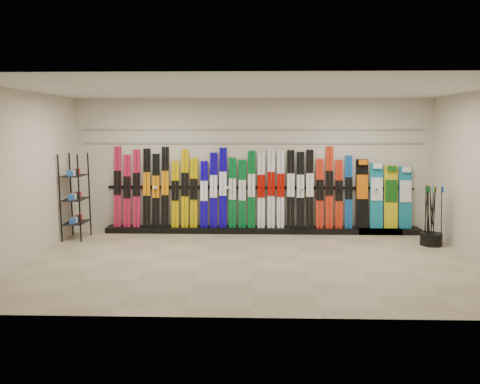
{
  "coord_description": "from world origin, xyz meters",
  "views": [
    {
      "loc": [
        0.01,
        -8.06,
        2.35
      ],
      "look_at": [
        -0.24,
        1.0,
        1.1
      ],
      "focal_mm": 35.0,
      "sensor_mm": 36.0,
      "label": 1
    }
  ],
  "objects": [
    {
      "name": "slatwall_rail_1",
      "position": [
        0.0,
        2.48,
        2.3
      ],
      "size": [
        7.6,
        0.02,
        0.03
      ],
      "primitive_type": "cube",
      "color": "gray",
      "rests_on": "back_wall"
    },
    {
      "name": "accessory_rack",
      "position": [
        -3.75,
        1.6,
        0.91
      ],
      "size": [
        0.4,
        0.6,
        1.81
      ],
      "primitive_type": "cube",
      "color": "black",
      "rests_on": "floor"
    },
    {
      "name": "ceiling",
      "position": [
        0.0,
        0.0,
        3.0
      ],
      "size": [
        8.0,
        8.0,
        0.0
      ],
      "primitive_type": "plane",
      "rotation": [
        3.14,
        0.0,
        0.0
      ],
      "color": "silver",
      "rests_on": "back_wall"
    },
    {
      "name": "ski_rack_base",
      "position": [
        0.22,
        2.28,
        0.06
      ],
      "size": [
        8.0,
        0.4,
        0.12
      ],
      "primitive_type": "cube",
      "color": "black",
      "rests_on": "floor"
    },
    {
      "name": "left_wall",
      "position": [
        -4.0,
        0.0,
        1.5
      ],
      "size": [
        0.0,
        5.0,
        5.0
      ],
      "primitive_type": "plane",
      "rotation": [
        1.57,
        0.0,
        1.57
      ],
      "color": "beige",
      "rests_on": "floor"
    },
    {
      "name": "snowboards",
      "position": [
        2.92,
        2.35,
        0.84
      ],
      "size": [
        1.24,
        0.24,
        1.53
      ],
      "color": "black",
      "rests_on": "ski_rack_base"
    },
    {
      "name": "floor",
      "position": [
        0.0,
        0.0,
        0.0
      ],
      "size": [
        8.0,
        8.0,
        0.0
      ],
      "primitive_type": "plane",
      "color": "tan",
      "rests_on": "ground"
    },
    {
      "name": "skis",
      "position": [
        -0.46,
        2.35,
        0.96
      ],
      "size": [
        5.38,
        0.27,
        1.82
      ],
      "color": "#AF1638",
      "rests_on": "ski_rack_base"
    },
    {
      "name": "pole_bin",
      "position": [
        3.6,
        1.23,
        0.12
      ],
      "size": [
        0.42,
        0.42,
        0.25
      ],
      "primitive_type": "cylinder",
      "color": "black",
      "rests_on": "floor"
    },
    {
      "name": "slatwall_rail_0",
      "position": [
        0.0,
        2.48,
        2.0
      ],
      "size": [
        7.6,
        0.02,
        0.03
      ],
      "primitive_type": "cube",
      "color": "gray",
      "rests_on": "back_wall"
    },
    {
      "name": "ski_poles",
      "position": [
        3.57,
        1.25,
        0.61
      ],
      "size": [
        0.37,
        0.42,
        1.18
      ],
      "color": "black",
      "rests_on": "pole_bin"
    },
    {
      "name": "back_wall",
      "position": [
        0.0,
        2.5,
        1.5
      ],
      "size": [
        8.0,
        0.0,
        8.0
      ],
      "primitive_type": "plane",
      "rotation": [
        1.57,
        0.0,
        0.0
      ],
      "color": "beige",
      "rests_on": "floor"
    }
  ]
}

